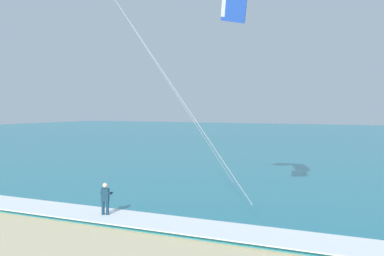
% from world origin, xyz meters
% --- Properties ---
extents(sea, '(200.00, 120.00, 0.20)m').
position_xyz_m(sea, '(0.00, 72.35, 0.10)').
color(sea, teal).
rests_on(sea, ground).
extents(surf_foam, '(200.00, 2.50, 0.04)m').
position_xyz_m(surf_foam, '(0.00, 13.35, 0.22)').
color(surf_foam, white).
rests_on(surf_foam, sea).
extents(surfboard, '(0.92, 1.46, 0.09)m').
position_xyz_m(surfboard, '(-5.25, 13.37, 0.03)').
color(surfboard, '#E04C38').
rests_on(surfboard, ground).
extents(kitesurfer, '(0.64, 0.64, 1.69)m').
position_xyz_m(kitesurfer, '(-5.25, 13.38, 0.94)').
color(kitesurfer, '#143347').
rests_on(kitesurfer, ground).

